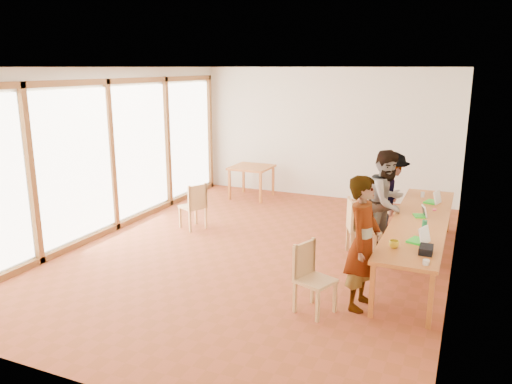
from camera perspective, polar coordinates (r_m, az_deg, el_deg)
ground at (r=8.42m, az=0.32°, el=-6.76°), size 8.00×8.00×0.00m
wall_back at (r=11.75m, az=8.06°, el=6.63°), size 6.00×0.10×3.00m
wall_front at (r=4.72m, az=-19.18°, el=-5.25°), size 6.00×0.10×3.00m
wall_right at (r=7.39m, az=22.24°, el=1.33°), size 0.10×8.00×3.00m
window_wall at (r=9.55m, az=-16.28°, el=4.50°), size 0.10×8.00×3.00m
ceiling at (r=7.87m, az=0.35°, el=14.24°), size 6.00×8.00×0.04m
communal_table at (r=8.00m, az=18.23°, el=-3.33°), size 0.80×4.00×0.75m
side_table at (r=11.66m, az=-0.51°, el=2.57°), size 0.90×0.90×0.75m
chair_near at (r=6.33m, az=6.15°, el=-8.80°), size 0.54×0.54×0.47m
chair_mid at (r=8.25m, az=11.33°, el=-3.30°), size 0.57×0.57×0.50m
chair_far at (r=8.24m, az=11.94°, el=-3.54°), size 0.54×0.54×0.47m
chair_empty at (r=9.41m, az=14.74°, el=-1.04°), size 0.51×0.51×0.54m
chair_spare at (r=9.44m, az=-6.96°, el=-1.09°), size 0.56×0.56×0.47m
person_near at (r=6.41m, az=12.14°, el=-5.73°), size 0.48×0.67×1.72m
person_mid at (r=8.40m, az=14.69°, el=-1.13°), size 0.93×1.03×1.72m
person_far at (r=9.37m, az=15.23°, el=-0.21°), size 0.65×1.03×1.53m
laptop_near at (r=6.94m, az=18.30°, el=-5.02°), size 0.30×0.32×0.23m
laptop_mid at (r=8.13m, az=18.40°, el=-2.35°), size 0.24×0.25×0.18m
laptop_far at (r=9.00m, az=19.71°, el=-0.83°), size 0.29×0.31×0.22m
yellow_mug at (r=6.64m, az=15.49°, el=-5.77°), size 0.16×0.16×0.10m
green_bottle at (r=7.02m, az=18.65°, el=-4.17°), size 0.07×0.07×0.28m
clear_glass at (r=9.35m, az=18.50°, el=-0.28°), size 0.07×0.07×0.09m
condiment_cup at (r=6.22m, az=18.86°, el=-7.60°), size 0.08×0.08×0.06m
pink_phone at (r=8.57m, az=19.74°, el=-1.92°), size 0.05×0.10×0.01m
black_pouch at (r=6.59m, az=18.86°, el=-6.25°), size 0.16×0.26×0.09m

